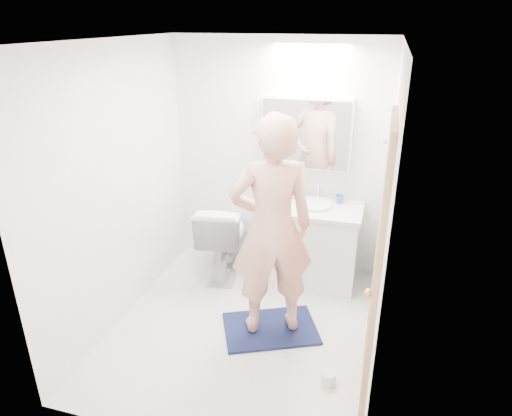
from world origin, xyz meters
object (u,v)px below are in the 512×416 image
(soap_bottle_a, at_px, (290,188))
(soap_bottle_b, at_px, (299,191))
(medicine_cabinet, at_px, (307,133))
(toilet, at_px, (224,237))
(vanity_cabinet, at_px, (312,245))
(toothbrush_cup, at_px, (340,199))
(toilet_paper_roll, at_px, (328,378))
(person, at_px, (272,229))

(soap_bottle_a, bearing_deg, soap_bottle_b, 19.94)
(medicine_cabinet, xyz_separation_m, toilet, (-0.77, -0.33, -1.09))
(soap_bottle_b, bearing_deg, medicine_cabinet, 32.02)
(vanity_cabinet, distance_m, soap_bottle_a, 0.63)
(toilet, height_order, toothbrush_cup, toothbrush_cup)
(toilet, relative_size, toilet_paper_roll, 7.47)
(toilet, relative_size, person, 0.44)
(medicine_cabinet, xyz_separation_m, person, (-0.05, -1.15, -0.52))
(toothbrush_cup, bearing_deg, person, -111.08)
(person, bearing_deg, vanity_cabinet, -126.32)
(vanity_cabinet, height_order, toilet_paper_roll, vanity_cabinet)
(person, distance_m, soap_bottle_b, 1.12)
(toothbrush_cup, bearing_deg, soap_bottle_b, 177.26)
(toilet, bearing_deg, vanity_cabinet, 179.42)
(person, height_order, toilet_paper_roll, person)
(soap_bottle_a, bearing_deg, vanity_cabinet, -28.87)
(person, relative_size, soap_bottle_b, 12.11)
(person, bearing_deg, toilet_paper_roll, 114.45)
(vanity_cabinet, xyz_separation_m, soap_bottle_a, (-0.27, 0.15, 0.55))
(soap_bottle_b, relative_size, toilet_paper_roll, 1.41)
(person, xyz_separation_m, toothbrush_cup, (0.42, 1.10, -0.12))
(person, relative_size, toilet_paper_roll, 17.03)
(medicine_cabinet, height_order, toilet, medicine_cabinet)
(toothbrush_cup, bearing_deg, toilet, -166.48)
(medicine_cabinet, relative_size, person, 0.47)
(medicine_cabinet, bearing_deg, soap_bottle_a, -155.34)
(person, height_order, soap_bottle_a, person)
(medicine_cabinet, height_order, toilet_paper_roll, medicine_cabinet)
(toilet_paper_roll, bearing_deg, toothbrush_cup, 95.39)
(toilet, height_order, soap_bottle_b, soap_bottle_b)
(soap_bottle_b, height_order, toilet_paper_roll, soap_bottle_b)
(soap_bottle_a, bearing_deg, person, -85.98)
(vanity_cabinet, xyz_separation_m, medicine_cabinet, (-0.14, 0.21, 1.11))
(person, xyz_separation_m, soap_bottle_b, (0.01, 1.12, -0.09))
(soap_bottle_a, bearing_deg, toilet_paper_roll, -67.71)
(medicine_cabinet, relative_size, toilet_paper_roll, 8.00)
(person, bearing_deg, medicine_cabinet, -117.28)
(vanity_cabinet, height_order, toothbrush_cup, toothbrush_cup)
(person, relative_size, soap_bottle_a, 7.89)
(vanity_cabinet, bearing_deg, soap_bottle_a, 151.13)
(vanity_cabinet, bearing_deg, toilet, -172.83)
(soap_bottle_a, height_order, toothbrush_cup, soap_bottle_a)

